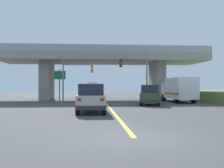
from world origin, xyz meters
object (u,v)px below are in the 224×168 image
object	(u,v)px
traffic_signal_nearside	(138,71)
highway_sign	(59,78)
suv_crossing	(150,95)
sedan_oncoming	(96,92)
traffic_signal_farside	(74,74)
semi_truck_distant	(92,88)
box_truck	(178,89)
suv_lead	(91,98)

from	to	relation	value
traffic_signal_nearside	highway_sign	size ratio (longest dim) A/B	1.42
suv_crossing	highway_sign	distance (m)	13.92
sedan_oncoming	traffic_signal_farside	world-z (taller)	traffic_signal_farside
suv_crossing	traffic_signal_nearside	size ratio (longest dim) A/B	0.79
sedan_oncoming	highway_sign	size ratio (longest dim) A/B	1.14
suv_crossing	semi_truck_distant	distance (m)	37.95
suv_crossing	semi_truck_distant	world-z (taller)	semi_truck_distant
sedan_oncoming	semi_truck_distant	size ratio (longest dim) A/B	0.68
traffic_signal_nearside	semi_truck_distant	size ratio (longest dim) A/B	0.85
suv_crossing	traffic_signal_farside	bearing A→B (deg)	159.48
box_truck	traffic_signal_nearside	size ratio (longest dim) A/B	1.23
suv_lead	semi_truck_distant	xyz separation A→B (m)	(-0.03, 44.46, 0.56)
suv_lead	highway_sign	xyz separation A→B (m)	(-4.35, 16.22, 2.06)
box_truck	sedan_oncoming	world-z (taller)	box_truck
sedan_oncoming	semi_truck_distant	bearing A→B (deg)	92.15
suv_crossing	box_truck	bearing A→B (deg)	58.70
traffic_signal_nearside	traffic_signal_farside	world-z (taller)	traffic_signal_nearside
traffic_signal_farside	semi_truck_distant	distance (m)	32.19
suv_lead	traffic_signal_nearside	world-z (taller)	traffic_signal_nearside
suv_lead	box_truck	world-z (taller)	box_truck
sedan_oncoming	traffic_signal_nearside	distance (m)	14.93
traffic_signal_farside	highway_sign	world-z (taller)	traffic_signal_farside
suv_crossing	sedan_oncoming	distance (m)	19.30
traffic_signal_farside	semi_truck_distant	size ratio (longest dim) A/B	0.76
highway_sign	traffic_signal_farside	bearing A→B (deg)	-59.89
suv_lead	semi_truck_distant	distance (m)	44.47
traffic_signal_nearside	suv_lead	bearing A→B (deg)	-115.17
highway_sign	semi_truck_distant	world-z (taller)	highway_sign
box_truck	highway_sign	xyz separation A→B (m)	(-14.77, 4.66, 1.52)
suv_crossing	semi_truck_distant	size ratio (longest dim) A/B	0.67
traffic_signal_nearside	highway_sign	xyz separation A→B (m)	(-9.86, 4.50, -0.68)
highway_sign	traffic_signal_nearside	bearing A→B (deg)	-24.55
box_truck	traffic_signal_nearside	distance (m)	5.39
suv_lead	traffic_signal_nearside	xyz separation A→B (m)	(5.51, 11.71, 2.74)
box_truck	semi_truck_distant	bearing A→B (deg)	107.62
sedan_oncoming	traffic_signal_nearside	world-z (taller)	traffic_signal_nearside
traffic_signal_nearside	sedan_oncoming	bearing A→B (deg)	109.19
traffic_signal_farside	semi_truck_distant	xyz separation A→B (m)	(2.11, 32.07, -1.78)
suv_lead	semi_truck_distant	world-z (taller)	semi_truck_distant
suv_lead	traffic_signal_farside	xyz separation A→B (m)	(-2.14, 12.40, 2.34)
sedan_oncoming	traffic_signal_farside	size ratio (longest dim) A/B	0.90
suv_lead	suv_crossing	distance (m)	9.11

